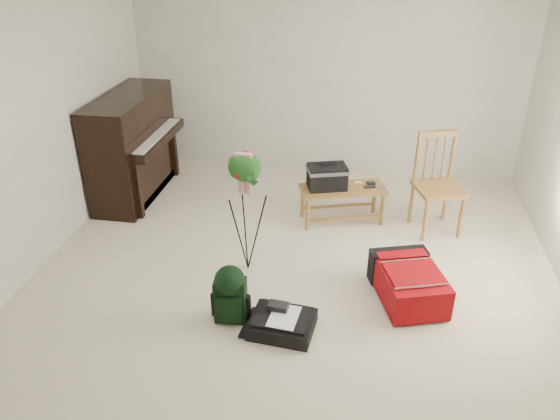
% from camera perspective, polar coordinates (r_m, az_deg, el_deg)
% --- Properties ---
extents(floor, '(5.00, 5.50, 0.01)m').
position_cam_1_polar(floor, '(5.20, 1.24, -7.76)').
color(floor, beige).
rests_on(floor, ground).
extents(ceiling, '(5.00, 5.50, 0.01)m').
position_cam_1_polar(ceiling, '(4.24, 1.61, 20.69)').
color(ceiling, white).
rests_on(ceiling, wall_back).
extents(wall_back, '(5.00, 0.04, 2.50)m').
position_cam_1_polar(wall_back, '(7.17, 4.76, 13.58)').
color(wall_back, silver).
rests_on(wall_back, floor).
extents(wall_left, '(0.04, 5.50, 2.50)m').
position_cam_1_polar(wall_left, '(5.50, -25.49, 6.26)').
color(wall_left, silver).
rests_on(wall_left, floor).
extents(piano, '(0.71, 1.50, 1.25)m').
position_cam_1_polar(piano, '(6.86, -15.06, 6.27)').
color(piano, black).
rests_on(piano, floor).
extents(bench, '(1.01, 0.64, 0.72)m').
position_cam_1_polar(bench, '(6.06, 5.48, 3.25)').
color(bench, olive).
rests_on(bench, floor).
extents(dining_chair, '(0.59, 0.59, 1.08)m').
position_cam_1_polar(dining_chair, '(6.09, 16.25, 2.51)').
color(dining_chair, olive).
rests_on(dining_chair, floor).
extents(red_suitcase, '(0.72, 0.90, 0.33)m').
position_cam_1_polar(red_suitcase, '(5.10, 13.28, -7.06)').
color(red_suitcase, '#A30707').
rests_on(red_suitcase, floor).
extents(black_duffel, '(0.56, 0.46, 0.22)m').
position_cam_1_polar(black_duffel, '(4.64, 0.22, -11.69)').
color(black_duffel, black).
rests_on(black_duffel, floor).
extents(green_backpack, '(0.28, 0.26, 0.53)m').
position_cam_1_polar(green_backpack, '(4.64, -5.24, -8.48)').
color(green_backpack, black).
rests_on(green_backpack, floor).
extents(flower_stand, '(0.43, 0.43, 1.26)m').
position_cam_1_polar(flower_stand, '(5.11, -3.55, -0.34)').
color(flower_stand, black).
rests_on(flower_stand, floor).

